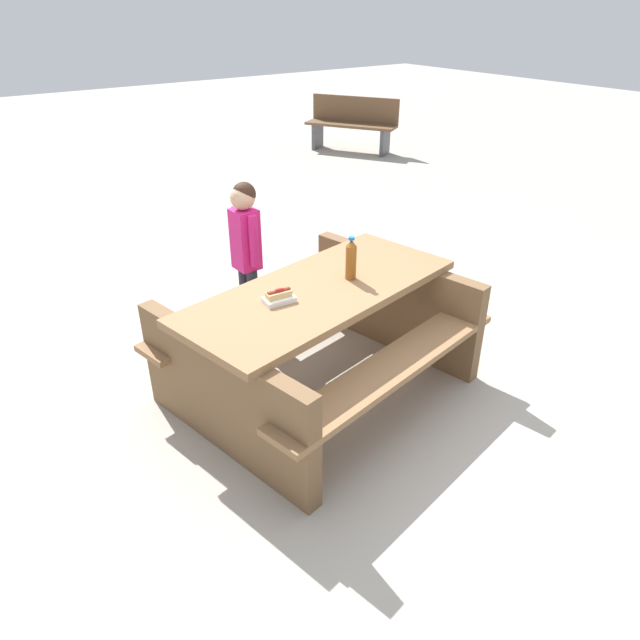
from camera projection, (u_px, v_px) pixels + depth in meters
name	position (u px, v px, depth m)	size (l,w,h in m)	color
ground_plane	(320.00, 388.00, 3.85)	(30.00, 30.00, 0.00)	#ADA599
picnic_table	(320.00, 331.00, 3.63)	(2.03, 1.71, 0.75)	olive
soda_bottle	(351.00, 259.00, 3.53)	(0.07, 0.07, 0.28)	brown
hotdog_tray	(279.00, 297.00, 3.31)	(0.19, 0.13, 0.08)	white
child_in_coat	(246.00, 240.00, 4.17)	(0.18, 0.29, 1.17)	#262633
park_bench_mid	(352.00, 123.00, 9.52)	(1.10, 1.50, 0.85)	brown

